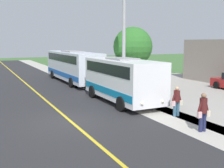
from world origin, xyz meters
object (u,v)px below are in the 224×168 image
Objects in this scene: pedestrian_with_bags at (203,111)px; street_light_pole at (122,38)px; shuttle_bus_front at (122,78)px; transit_bus_rear at (73,65)px; pedestrian_waiting at (177,100)px; tree_curbside at (133,47)px.

street_light_pole reaches higher than pedestrian_with_bags.
transit_bus_rear is (-0.00, -10.65, 0.08)m from shuttle_bus_front.
pedestrian_waiting is at bearing -103.42° from pedestrian_with_bags.
street_light_pole reaches higher than tree_curbside.
pedestrian_with_bags is at bearing 90.42° from street_light_pole.
pedestrian_waiting is 6.19m from street_light_pole.
street_light_pole is (-0.32, -0.62, 2.69)m from shuttle_bus_front.
shuttle_bus_front is 7.13m from pedestrian_with_bags.
pedestrian_waiting is (-1.00, 15.13, -0.85)m from transit_bus_rear.
shuttle_bus_front is 4.65m from pedestrian_waiting.
transit_bus_rear is at bearing -88.17° from street_light_pole.
pedestrian_with_bags is 2.69m from pedestrian_waiting.
pedestrian_with_bags is 11.18m from tree_curbside.
tree_curbside is (-2.85, -3.48, 2.00)m from shuttle_bus_front.
pedestrian_with_bags is (-0.38, 7.09, -0.68)m from shuttle_bus_front.
transit_bus_rear is 17.76m from pedestrian_with_bags.
pedestrian_waiting is (-1.00, 4.48, -0.77)m from shuttle_bus_front.
street_light_pole is at bearing -82.40° from pedestrian_waiting.
transit_bus_rear reaches higher than pedestrian_waiting.
shuttle_bus_front is 10.65m from transit_bus_rear.
tree_curbside is at bearing 111.64° from transit_bus_rear.
pedestrian_waiting is at bearing 76.94° from tree_curbside.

